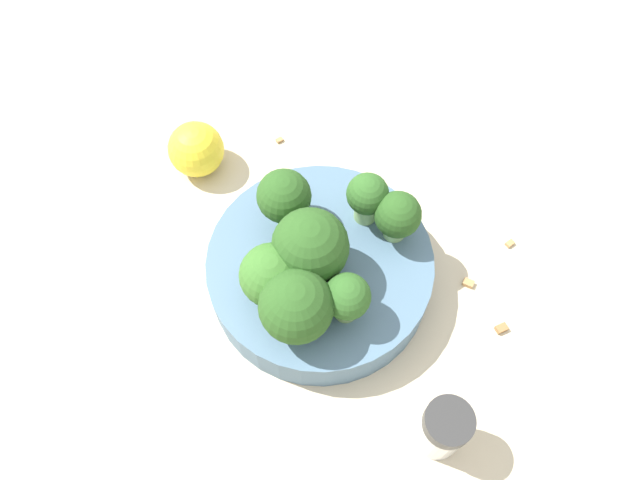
{
  "coord_description": "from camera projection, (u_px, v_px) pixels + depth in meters",
  "views": [
    {
      "loc": [
        0.15,
        -0.17,
        0.49
      ],
      "look_at": [
        0.0,
        0.0,
        0.07
      ],
      "focal_mm": 35.0,
      "sensor_mm": 36.0,
      "label": 1
    }
  ],
  "objects": [
    {
      "name": "broccoli_floret_6",
      "position": [
        372.0,
        200.0,
        0.5
      ],
      "size": [
        0.03,
        0.03,
        0.05
      ],
      "color": "#8EB770",
      "rests_on": "bowl"
    },
    {
      "name": "broccoli_floret_5",
      "position": [
        272.0,
        276.0,
        0.47
      ],
      "size": [
        0.05,
        0.05,
        0.05
      ],
      "color": "#84AD66",
      "rests_on": "bowl"
    },
    {
      "name": "broccoli_floret_3",
      "position": [
        397.0,
        216.0,
        0.49
      ],
      "size": [
        0.04,
        0.04,
        0.05
      ],
      "color": "#8EB770",
      "rests_on": "bowl"
    },
    {
      "name": "broccoli_floret_1",
      "position": [
        347.0,
        298.0,
        0.46
      ],
      "size": [
        0.04,
        0.04,
        0.05
      ],
      "color": "#7A9E5B",
      "rests_on": "bowl"
    },
    {
      "name": "almond_crumb_3",
      "position": [
        279.0,
        139.0,
        0.61
      ],
      "size": [
        0.01,
        0.01,
        0.01
      ],
      "primitive_type": "cube",
      "rotation": [
        0.0,
        0.0,
        4.46
      ],
      "color": "#AD7F4C",
      "rests_on": "ground_plane"
    },
    {
      "name": "almond_crumb_0",
      "position": [
        469.0,
        282.0,
        0.53
      ],
      "size": [
        0.01,
        0.01,
        0.01
      ],
      "primitive_type": "cube",
      "rotation": [
        0.0,
        0.0,
        0.3
      ],
      "color": "#AD7F4C",
      "rests_on": "ground_plane"
    },
    {
      "name": "broccoli_floret_0",
      "position": [
        306.0,
        244.0,
        0.47
      ],
      "size": [
        0.06,
        0.06,
        0.07
      ],
      "color": "#84AD66",
      "rests_on": "bowl"
    },
    {
      "name": "almond_crumb_2",
      "position": [
        510.0,
        243.0,
        0.55
      ],
      "size": [
        0.01,
        0.01,
        0.01
      ],
      "primitive_type": "cube",
      "rotation": [
        0.0,
        0.0,
        1.37
      ],
      "color": "#AD7F4C",
      "rests_on": "ground_plane"
    },
    {
      "name": "ground_plane",
      "position": [
        320.0,
        280.0,
        0.54
      ],
      "size": [
        3.0,
        3.0,
        0.0
      ],
      "primitive_type": "plane",
      "color": "beige"
    },
    {
      "name": "almond_crumb_1",
      "position": [
        502.0,
        327.0,
        0.51
      ],
      "size": [
        0.01,
        0.01,
        0.01
      ],
      "primitive_type": "cube",
      "rotation": [
        0.0,
        0.0,
        4.31
      ],
      "color": "olive",
      "rests_on": "ground_plane"
    },
    {
      "name": "almond_crumb_4",
      "position": [
        266.0,
        185.0,
        0.58
      ],
      "size": [
        0.01,
        0.01,
        0.01
      ],
      "primitive_type": "cube",
      "rotation": [
        0.0,
        0.0,
        5.45
      ],
      "color": "#AD7F4C",
      "rests_on": "ground_plane"
    },
    {
      "name": "broccoli_floret_4",
      "position": [
        296.0,
        307.0,
        0.45
      ],
      "size": [
        0.06,
        0.06,
        0.06
      ],
      "color": "#7A9E5B",
      "rests_on": "bowl"
    },
    {
      "name": "lemon_wedge",
      "position": [
        196.0,
        149.0,
        0.57
      ],
      "size": [
        0.05,
        0.05,
        0.05
      ],
      "primitive_type": "sphere",
      "color": "yellow",
      "rests_on": "ground_plane"
    },
    {
      "name": "pepper_shaker",
      "position": [
        443.0,
        429.0,
        0.45
      ],
      "size": [
        0.04,
        0.04,
        0.06
      ],
      "color": "silver",
      "rests_on": "ground_plane"
    },
    {
      "name": "broccoli_floret_2",
      "position": [
        284.0,
        197.0,
        0.49
      ],
      "size": [
        0.04,
        0.04,
        0.06
      ],
      "color": "#84AD66",
      "rests_on": "bowl"
    },
    {
      "name": "bowl",
      "position": [
        320.0,
        270.0,
        0.52
      ],
      "size": [
        0.19,
        0.19,
        0.04
      ],
      "primitive_type": "cylinder",
      "color": "slate",
      "rests_on": "ground_plane"
    }
  ]
}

